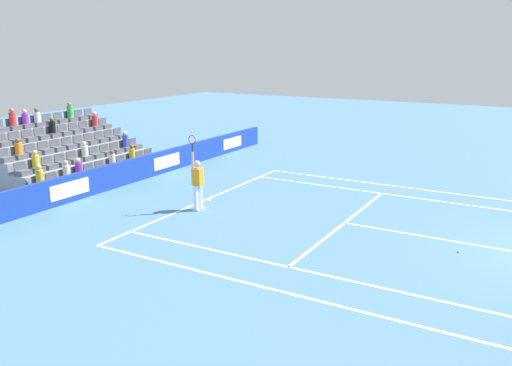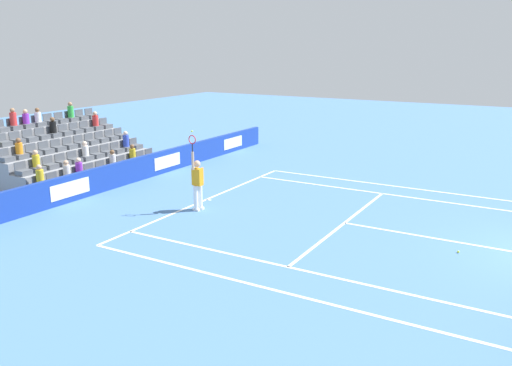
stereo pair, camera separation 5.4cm
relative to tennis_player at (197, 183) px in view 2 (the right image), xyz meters
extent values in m
cube|color=white|center=(-1.22, -0.50, -0.99)|extent=(10.97, 0.10, 0.01)
cube|color=white|center=(-1.22, 4.99, -0.99)|extent=(8.23, 0.10, 0.01)
cube|color=white|center=(-1.22, 8.19, -0.99)|extent=(0.10, 6.40, 0.01)
cube|color=white|center=(2.89, 5.44, -0.99)|extent=(0.10, 11.89, 0.01)
cube|color=white|center=(-5.34, 5.44, -0.99)|extent=(0.10, 11.89, 0.01)
cube|color=white|center=(4.26, 5.44, -0.99)|extent=(0.10, 11.89, 0.01)
cube|color=white|center=(-6.71, 5.44, -0.99)|extent=(0.10, 11.89, 0.01)
cube|color=white|center=(-1.22, -0.40, -0.99)|extent=(0.10, 0.20, 0.01)
cube|color=#193899|center=(-1.22, -4.73, -0.49)|extent=(22.36, 0.20, 1.01)
cube|color=white|center=(-9.60, -4.62, -0.49)|extent=(1.79, 0.01, 0.57)
cube|color=white|center=(-4.01, -4.62, -0.49)|extent=(1.79, 0.01, 0.57)
cube|color=white|center=(1.57, -4.62, -0.49)|extent=(1.79, 0.01, 0.57)
cylinder|color=white|center=(-0.13, 0.01, -0.54)|extent=(0.16, 0.16, 0.90)
cylinder|color=white|center=(0.11, -0.01, -0.54)|extent=(0.16, 0.16, 0.90)
cube|color=white|center=(-0.13, 0.01, -0.95)|extent=(0.14, 0.27, 0.08)
cube|color=white|center=(0.11, -0.01, -0.95)|extent=(0.14, 0.27, 0.08)
cube|color=orange|center=(-0.01, 0.00, 0.21)|extent=(0.24, 0.37, 0.60)
sphere|color=#D3A884|center=(-0.01, 0.00, 0.67)|extent=(0.24, 0.24, 0.24)
cylinder|color=#D3A884|center=(0.21, -0.02, 0.82)|extent=(0.09, 0.09, 0.62)
cylinder|color=#D3A884|center=(-0.22, 0.06, 0.23)|extent=(0.09, 0.09, 0.56)
cylinder|color=black|center=(0.21, -0.02, 1.27)|extent=(0.04, 0.04, 0.28)
torus|color=red|center=(0.21, -0.02, 1.55)|extent=(0.05, 0.31, 0.31)
sphere|color=#D1E533|center=(0.21, -0.02, 1.83)|extent=(0.07, 0.07, 0.07)
cube|color=gray|center=(-1.22, -5.81, -0.78)|extent=(6.82, 0.95, 0.42)
cube|color=#545960|center=(-4.32, -5.81, -0.47)|extent=(0.48, 0.44, 0.20)
cube|color=#545960|center=(-4.32, -6.01, -0.22)|extent=(0.48, 0.04, 0.30)
cube|color=#545960|center=(-3.70, -5.81, -0.47)|extent=(0.48, 0.44, 0.20)
cube|color=#545960|center=(-3.70, -6.01, -0.22)|extent=(0.48, 0.04, 0.30)
cube|color=#545960|center=(-3.08, -5.81, -0.47)|extent=(0.48, 0.44, 0.20)
cube|color=#545960|center=(-3.08, -6.01, -0.22)|extent=(0.48, 0.04, 0.30)
cube|color=#545960|center=(-2.46, -5.81, -0.47)|extent=(0.48, 0.44, 0.20)
cube|color=#545960|center=(-2.46, -6.01, -0.22)|extent=(0.48, 0.04, 0.30)
cube|color=#545960|center=(-1.84, -5.81, -0.47)|extent=(0.48, 0.44, 0.20)
cube|color=#545960|center=(-1.84, -6.01, -0.22)|extent=(0.48, 0.04, 0.30)
cube|color=#545960|center=(-1.22, -5.81, -0.47)|extent=(0.48, 0.44, 0.20)
cube|color=#545960|center=(-1.22, -6.01, -0.22)|extent=(0.48, 0.04, 0.30)
cube|color=#545960|center=(-0.60, -5.81, -0.47)|extent=(0.48, 0.44, 0.20)
cube|color=#545960|center=(-0.60, -6.01, -0.22)|extent=(0.48, 0.04, 0.30)
cube|color=#545960|center=(0.02, -5.81, -0.47)|extent=(0.48, 0.44, 0.20)
cube|color=#545960|center=(0.02, -6.01, -0.22)|extent=(0.48, 0.04, 0.30)
cube|color=#545960|center=(0.64, -5.81, -0.47)|extent=(0.48, 0.44, 0.20)
cube|color=#545960|center=(0.64, -6.01, -0.22)|extent=(0.48, 0.04, 0.30)
cube|color=#545960|center=(1.26, -5.81, -0.47)|extent=(0.48, 0.44, 0.20)
cube|color=#545960|center=(1.26, -6.01, -0.22)|extent=(0.48, 0.04, 0.30)
cube|color=#545960|center=(1.88, -5.81, -0.47)|extent=(0.48, 0.44, 0.20)
cube|color=#545960|center=(1.88, -6.01, -0.22)|extent=(0.48, 0.04, 0.30)
cube|color=gray|center=(-1.22, -6.76, -0.57)|extent=(6.82, 0.95, 0.84)
cube|color=#545960|center=(-4.32, -6.76, -0.05)|extent=(0.48, 0.44, 0.20)
cube|color=#545960|center=(-4.32, -6.96, 0.20)|extent=(0.48, 0.04, 0.30)
cube|color=#545960|center=(-3.70, -6.76, -0.05)|extent=(0.48, 0.44, 0.20)
cube|color=#545960|center=(-3.70, -6.96, 0.20)|extent=(0.48, 0.04, 0.30)
cube|color=#545960|center=(-3.08, -6.76, -0.05)|extent=(0.48, 0.44, 0.20)
cube|color=#545960|center=(-3.08, -6.96, 0.20)|extent=(0.48, 0.04, 0.30)
cube|color=#545960|center=(-2.46, -6.76, -0.05)|extent=(0.48, 0.44, 0.20)
cube|color=#545960|center=(-2.46, -6.96, 0.20)|extent=(0.48, 0.04, 0.30)
cube|color=#545960|center=(-1.84, -6.76, -0.05)|extent=(0.48, 0.44, 0.20)
cube|color=#545960|center=(-1.84, -6.96, 0.20)|extent=(0.48, 0.04, 0.30)
cube|color=#545960|center=(-1.22, -6.76, -0.05)|extent=(0.48, 0.44, 0.20)
cube|color=#545960|center=(-1.22, -6.96, 0.20)|extent=(0.48, 0.04, 0.30)
cube|color=#545960|center=(-0.60, -6.76, -0.05)|extent=(0.48, 0.44, 0.20)
cube|color=#545960|center=(-0.60, -6.96, 0.20)|extent=(0.48, 0.04, 0.30)
cube|color=#545960|center=(0.02, -6.76, -0.05)|extent=(0.48, 0.44, 0.20)
cube|color=#545960|center=(0.02, -6.96, 0.20)|extent=(0.48, 0.04, 0.30)
cube|color=#545960|center=(0.64, -6.76, -0.05)|extent=(0.48, 0.44, 0.20)
cube|color=#545960|center=(0.64, -6.96, 0.20)|extent=(0.48, 0.04, 0.30)
cube|color=#545960|center=(1.26, -6.76, -0.05)|extent=(0.48, 0.44, 0.20)
cube|color=#545960|center=(1.26, -6.96, 0.20)|extent=(0.48, 0.04, 0.30)
cube|color=#545960|center=(1.88, -6.76, -0.05)|extent=(0.48, 0.44, 0.20)
cube|color=#545960|center=(1.88, -6.96, 0.20)|extent=(0.48, 0.04, 0.30)
cube|color=gray|center=(-1.22, -7.71, -0.36)|extent=(6.82, 0.95, 1.26)
cube|color=#545960|center=(-4.32, -7.71, 0.37)|extent=(0.48, 0.44, 0.20)
cube|color=#545960|center=(-4.32, -7.91, 0.62)|extent=(0.48, 0.04, 0.30)
cube|color=#545960|center=(-3.70, -7.71, 0.37)|extent=(0.48, 0.44, 0.20)
cube|color=#545960|center=(-3.70, -7.91, 0.62)|extent=(0.48, 0.04, 0.30)
cube|color=#545960|center=(-3.08, -7.71, 0.37)|extent=(0.48, 0.44, 0.20)
cube|color=#545960|center=(-3.08, -7.91, 0.62)|extent=(0.48, 0.04, 0.30)
cube|color=#545960|center=(-2.46, -7.71, 0.37)|extent=(0.48, 0.44, 0.20)
cube|color=#545960|center=(-2.46, -7.91, 0.62)|extent=(0.48, 0.04, 0.30)
cube|color=#545960|center=(-1.84, -7.71, 0.37)|extent=(0.48, 0.44, 0.20)
cube|color=#545960|center=(-1.84, -7.91, 0.62)|extent=(0.48, 0.04, 0.30)
cube|color=#545960|center=(-1.22, -7.71, 0.37)|extent=(0.48, 0.44, 0.20)
cube|color=#545960|center=(-1.22, -7.91, 0.62)|extent=(0.48, 0.04, 0.30)
cube|color=#545960|center=(-0.60, -7.71, 0.37)|extent=(0.48, 0.44, 0.20)
cube|color=#545960|center=(-0.60, -7.91, 0.62)|extent=(0.48, 0.04, 0.30)
cube|color=#545960|center=(0.02, -7.71, 0.37)|extent=(0.48, 0.44, 0.20)
cube|color=#545960|center=(0.02, -7.91, 0.62)|extent=(0.48, 0.04, 0.30)
cube|color=#545960|center=(0.64, -7.71, 0.37)|extent=(0.48, 0.44, 0.20)
cube|color=#545960|center=(0.64, -7.91, 0.62)|extent=(0.48, 0.04, 0.30)
cube|color=#545960|center=(1.26, -7.71, 0.37)|extent=(0.48, 0.44, 0.20)
cube|color=#545960|center=(1.26, -7.91, 0.62)|extent=(0.48, 0.04, 0.30)
cube|color=#545960|center=(1.88, -7.71, 0.37)|extent=(0.48, 0.44, 0.20)
cube|color=#545960|center=(1.88, -7.91, 0.62)|extent=(0.48, 0.04, 0.30)
cube|color=gray|center=(-1.22, -8.66, -0.15)|extent=(6.82, 0.95, 1.68)
cube|color=#545960|center=(-4.32, -8.66, 0.79)|extent=(0.48, 0.44, 0.20)
cube|color=#545960|center=(-4.32, -8.86, 1.04)|extent=(0.48, 0.04, 0.30)
cube|color=#545960|center=(-3.70, -8.66, 0.79)|extent=(0.48, 0.44, 0.20)
cube|color=#545960|center=(-3.70, -8.86, 1.04)|extent=(0.48, 0.04, 0.30)
cube|color=#545960|center=(-3.08, -8.66, 0.79)|extent=(0.48, 0.44, 0.20)
cube|color=#545960|center=(-3.08, -8.86, 1.04)|extent=(0.48, 0.04, 0.30)
cube|color=#545960|center=(-2.46, -8.66, 0.79)|extent=(0.48, 0.44, 0.20)
cube|color=#545960|center=(-2.46, -8.86, 1.04)|extent=(0.48, 0.04, 0.30)
cube|color=#545960|center=(-1.84, -8.66, 0.79)|extent=(0.48, 0.44, 0.20)
cube|color=#545960|center=(-1.84, -8.86, 1.04)|extent=(0.48, 0.04, 0.30)
cube|color=#545960|center=(-1.22, -8.66, 0.79)|extent=(0.48, 0.44, 0.20)
cube|color=#545960|center=(-1.22, -8.86, 1.04)|extent=(0.48, 0.04, 0.30)
cube|color=#545960|center=(-0.60, -8.66, 0.79)|extent=(0.48, 0.44, 0.20)
cube|color=#545960|center=(-0.60, -8.86, 1.04)|extent=(0.48, 0.04, 0.30)
cube|color=#545960|center=(0.02, -8.66, 0.79)|extent=(0.48, 0.44, 0.20)
cube|color=#545960|center=(0.02, -8.86, 1.04)|extent=(0.48, 0.04, 0.30)
cube|color=#545960|center=(0.64, -8.66, 0.79)|extent=(0.48, 0.44, 0.20)
cube|color=#545960|center=(0.64, -8.86, 1.04)|extent=(0.48, 0.04, 0.30)
cube|color=#545960|center=(1.26, -8.66, 0.79)|extent=(0.48, 0.44, 0.20)
cube|color=#545960|center=(1.26, -8.86, 1.04)|extent=(0.48, 0.04, 0.30)
cube|color=gray|center=(-1.22, -9.61, 0.06)|extent=(6.82, 0.95, 2.10)
cube|color=#545960|center=(-4.32, -9.61, 1.21)|extent=(0.48, 0.44, 0.20)
cube|color=#545960|center=(-4.32, -9.81, 1.46)|extent=(0.48, 0.04, 0.30)
cube|color=#545960|center=(-3.70, -9.61, 1.21)|extent=(0.48, 0.44, 0.20)
cube|color=#545960|center=(-3.70, -9.81, 1.46)|extent=(0.48, 0.04, 0.30)
cube|color=#545960|center=(-3.08, -9.61, 1.21)|extent=(0.48, 0.44, 0.20)
cube|color=#545960|center=(-3.08, -9.81, 1.46)|extent=(0.48, 0.04, 0.30)
cube|color=#545960|center=(-2.46, -9.61, 1.21)|extent=(0.48, 0.44, 0.20)
cube|color=#545960|center=(-2.46, -9.81, 1.46)|extent=(0.48, 0.04, 0.30)
cube|color=#545960|center=(-1.84, -9.61, 1.21)|extent=(0.48, 0.44, 0.20)
cube|color=#545960|center=(-1.84, -9.81, 1.46)|extent=(0.48, 0.04, 0.30)
cube|color=#545960|center=(-1.22, -9.61, 1.21)|extent=(0.48, 0.44, 0.20)
cube|color=#545960|center=(-1.22, -9.81, 1.46)|extent=(0.48, 0.04, 0.30)
cube|color=#545960|center=(-0.60, -9.61, 1.21)|extent=(0.48, 0.44, 0.20)
cube|color=#545960|center=(-0.60, -9.81, 1.46)|extent=(0.48, 0.04, 0.30)
cube|color=#545960|center=(0.02, -9.61, 1.21)|extent=(0.48, 0.44, 0.20)
cube|color=#545960|center=(0.02, -9.81, 1.46)|extent=(0.48, 0.04, 0.30)
cube|color=#545960|center=(0.64, -9.61, 1.21)|extent=(0.48, 0.44, 0.20)
cylinder|color=purple|center=(0.02, -5.86, -0.14)|extent=(0.28, 0.28, 0.46)
sphere|color=beige|center=(0.02, -5.86, 0.18)|extent=(0.20, 0.20, 0.20)
cylinder|color=blue|center=(-3.70, -6.81, 0.32)|extent=(0.28, 0.28, 0.54)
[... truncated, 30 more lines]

